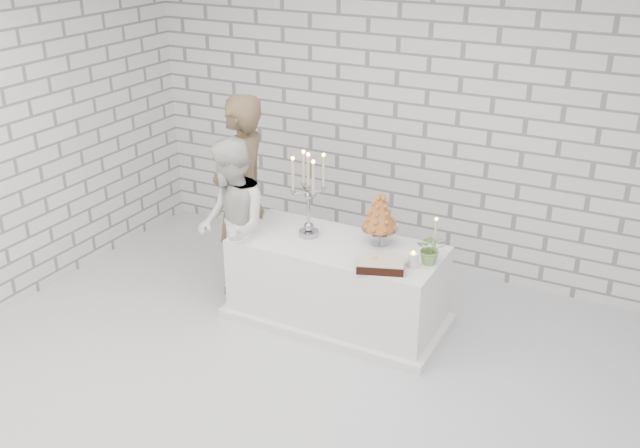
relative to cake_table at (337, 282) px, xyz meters
The scene contains 11 objects.
ground 1.21m from the cake_table, 77.65° to the right, with size 6.00×5.00×0.01m, color silver.
wall_back 1.79m from the cake_table, 79.87° to the left, with size 6.00×0.01×3.00m, color white.
cake_table is the anchor object (origin of this frame).
groom 1.20m from the cake_table, behind, with size 0.69×0.45×1.90m, color brown.
bride 1.05m from the cake_table, 169.08° to the right, with size 0.77×0.60×1.58m, color silver.
candelabra 0.81m from the cake_table, behind, with size 0.31×0.31×0.76m, color #94949D, non-canonical shape.
croquembouche 0.71m from the cake_table, 25.09° to the left, with size 0.31×0.31×0.48m, color brown, non-canonical shape.
chocolate_cake 0.70m from the cake_table, 26.17° to the right, with size 0.37×0.26×0.08m, color black.
pillar_candle 0.85m from the cake_table, ahead, with size 0.08×0.08×0.12m, color white.
extra_taper 0.98m from the cake_table, 11.23° to the left, with size 0.06×0.06×0.32m, color beige.
flowers 0.96m from the cake_table, ahead, with size 0.23×0.20×0.26m, color #5A8642.
Camera 1 is at (2.18, -3.86, 3.41)m, focal length 40.58 mm.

